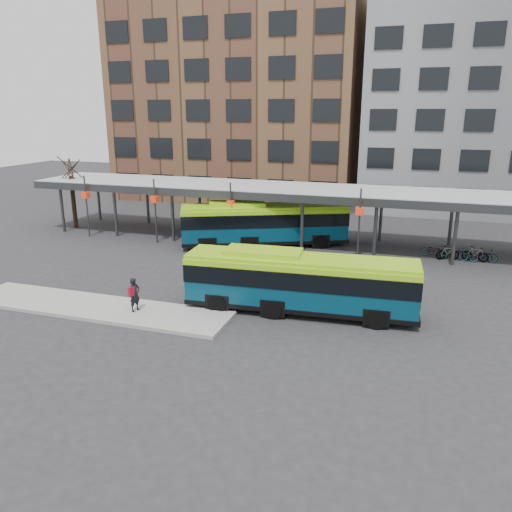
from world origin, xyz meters
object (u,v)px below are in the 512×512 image
(bus_front, at_px, (299,281))
(bus_rear, at_px, (264,223))
(pedestrian, at_px, (134,294))
(tree, at_px, (73,199))

(bus_front, height_order, bus_rear, bus_rear)
(bus_front, xyz_separation_m, pedestrian, (-7.55, -2.75, -0.58))
(tree, xyz_separation_m, pedestrian, (14.75, -14.97, -1.40))
(tree, distance_m, pedestrian, 21.06)
(bus_front, distance_m, pedestrian, 8.06)
(tree, relative_size, bus_front, 0.49)
(bus_front, bearing_deg, bus_rear, 111.01)
(tree, xyz_separation_m, bus_rear, (16.97, -0.72, -0.71))
(bus_rear, height_order, pedestrian, bus_rear)
(tree, bearing_deg, bus_front, -28.72)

